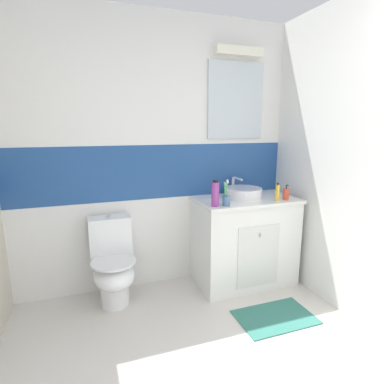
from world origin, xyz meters
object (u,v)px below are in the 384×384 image
(toothpaste_tube_upright, at_px, (277,192))
(soap_dispenser, at_px, (286,194))
(toilet, at_px, (113,265))
(toothbrush_cup, at_px, (226,200))
(sink_basin, at_px, (243,192))
(shampoo_bottle_tall, at_px, (215,194))

(toothpaste_tube_upright, bearing_deg, soap_dispenser, 9.49)
(soap_dispenser, xyz_separation_m, toothpaste_tube_upright, (-0.11, -0.02, 0.03))
(soap_dispenser, height_order, toothpaste_tube_upright, toothpaste_tube_upright)
(toilet, relative_size, toothpaste_tube_upright, 4.49)
(toothbrush_cup, xyz_separation_m, soap_dispenser, (0.62, 0.02, -0.00))
(toothbrush_cup, xyz_separation_m, toothpaste_tube_upright, (0.51, 0.00, 0.03))
(sink_basin, distance_m, soap_dispenser, 0.40)
(sink_basin, xyz_separation_m, shampoo_bottle_tall, (-0.38, -0.21, 0.06))
(sink_basin, bearing_deg, toilet, 179.68)
(toilet, relative_size, toothbrush_cup, 3.31)
(sink_basin, relative_size, toothbrush_cup, 1.74)
(toothpaste_tube_upright, bearing_deg, toilet, 171.22)
(toothpaste_tube_upright, bearing_deg, sink_basin, 136.85)
(sink_basin, relative_size, soap_dispenser, 2.80)
(toilet, distance_m, soap_dispenser, 1.68)
(shampoo_bottle_tall, bearing_deg, toothbrush_cup, -8.24)
(toilet, bearing_deg, shampoo_bottle_tall, -14.24)
(toilet, bearing_deg, toothbrush_cup, -13.64)
(toothbrush_cup, relative_size, shampoo_bottle_tall, 1.01)
(toilet, bearing_deg, toothpaste_tube_upright, -8.78)
(soap_dispenser, distance_m, shampoo_bottle_tall, 0.72)
(toilet, height_order, soap_dispenser, soap_dispenser)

